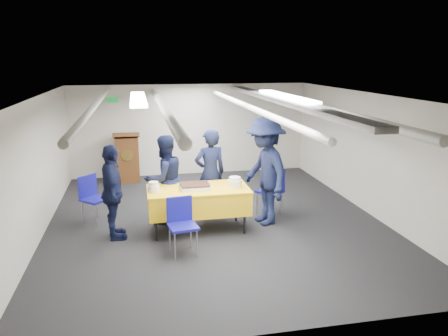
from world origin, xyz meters
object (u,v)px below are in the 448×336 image
(sheet_cake, at_px, (195,186))
(sailor_c, at_px, (113,193))
(chair_right, at_px, (272,186))
(chair_near, at_px, (181,219))
(chair_left, at_px, (92,194))
(sailor_a, at_px, (210,173))
(sailor_d, at_px, (265,171))
(podium, at_px, (127,157))
(sailor_b, at_px, (165,179))
(serving_table, at_px, (198,200))

(sheet_cake, bearing_deg, sailor_c, -177.77)
(chair_right, bearing_deg, chair_near, -143.29)
(chair_left, xyz_separation_m, sailor_a, (2.16, -0.09, 0.31))
(chair_left, height_order, sailor_d, sailor_d)
(chair_left, distance_m, sailor_a, 2.19)
(podium, height_order, sailor_c, sailor_c)
(chair_left, relative_size, sailor_a, 0.52)
(sailor_b, bearing_deg, chair_near, 68.83)
(serving_table, distance_m, chair_left, 1.99)
(serving_table, height_order, sailor_c, sailor_c)
(podium, distance_m, sailor_a, 3.18)
(chair_right, relative_size, chair_left, 1.00)
(chair_left, bearing_deg, sheet_cake, -24.01)
(sailor_d, bearing_deg, sailor_c, -96.50)
(chair_near, height_order, chair_right, same)
(chair_near, relative_size, sailor_b, 0.54)
(sailor_a, bearing_deg, chair_left, -14.09)
(sheet_cake, bearing_deg, chair_left, 155.99)
(chair_left, xyz_separation_m, sailor_b, (1.30, -0.23, 0.27))
(sailor_d, bearing_deg, chair_left, -112.71)
(chair_near, xyz_separation_m, sailor_a, (0.71, 1.50, 0.31))
(sheet_cake, distance_m, sailor_a, 0.80)
(sheet_cake, bearing_deg, chair_right, 21.46)
(chair_right, bearing_deg, podium, 134.28)
(serving_table, xyz_separation_m, sheet_cake, (-0.06, -0.01, 0.25))
(serving_table, distance_m, sailor_a, 0.81)
(sailor_d, bearing_deg, chair_right, 137.13)
(sailor_b, bearing_deg, sailor_d, 138.90)
(sailor_c, distance_m, sailor_d, 2.65)
(serving_table, bearing_deg, chair_right, 21.76)
(sheet_cake, xyz_separation_m, chair_near, (-0.32, -0.80, -0.28))
(chair_right, distance_m, sailor_a, 1.24)
(sheet_cake, relative_size, sailor_c, 0.32)
(sheet_cake, distance_m, sailor_c, 1.36)
(serving_table, distance_m, chair_right, 1.65)
(sheet_cake, xyz_separation_m, sailor_d, (1.28, 0.14, 0.16))
(sheet_cake, bearing_deg, sailor_b, 130.37)
(serving_table, xyz_separation_m, sailor_b, (-0.53, 0.55, 0.25))
(serving_table, bearing_deg, sailor_d, 5.75)
(podium, bearing_deg, chair_near, -78.63)
(sheet_cake, bearing_deg, serving_table, 13.12)
(sheet_cake, xyz_separation_m, sailor_b, (-0.47, 0.56, -0.01))
(chair_near, relative_size, chair_right, 1.00)
(serving_table, bearing_deg, chair_near, -114.99)
(podium, distance_m, sailor_b, 2.99)
(podium, height_order, sailor_a, sailor_a)
(podium, xyz_separation_m, sailor_b, (0.70, -2.90, 0.19))
(sailor_b, xyz_separation_m, sailor_d, (1.75, -0.42, 0.17))
(sailor_d, bearing_deg, sheet_cake, -94.52)
(sailor_a, distance_m, sailor_c, 1.90)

